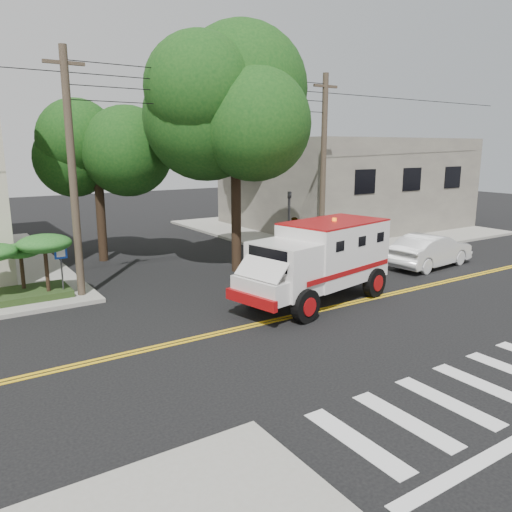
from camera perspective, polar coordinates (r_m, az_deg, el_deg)
ground at (r=17.06m, az=4.74°, el=-6.78°), size 100.00×100.00×0.00m
sidewalk_ne at (r=35.58m, az=8.62°, el=3.29°), size 17.00×17.00×0.15m
building_right at (r=36.62m, az=10.03°, el=8.33°), size 14.00×12.00×6.00m
utility_pole_left at (r=19.22m, az=-20.21°, el=8.38°), size 0.28×0.28×9.00m
utility_pole_right at (r=24.94m, az=7.68°, el=9.74°), size 0.28×0.28×9.00m
tree_main at (r=22.39m, az=-0.99°, el=16.48°), size 6.08×5.70×9.85m
tree_left at (r=25.54m, az=-16.97°, el=12.15°), size 4.48×4.20×7.70m
tree_right at (r=34.11m, az=0.32°, el=13.19°), size 4.80×4.50×8.20m
traffic_signal at (r=23.13m, az=3.78°, el=3.97°), size 0.15×0.18×3.60m
accessibility_sign at (r=19.69m, az=-21.35°, el=-0.88°), size 0.45×0.10×2.02m
palm_planter at (r=19.87m, az=-25.16°, el=-0.26°), size 3.52×2.63×2.36m
armored_truck at (r=18.27m, az=7.27°, el=-0.16°), size 6.72×3.60×2.91m
parked_sedan at (r=25.04m, az=19.32°, el=0.60°), size 4.93×2.14×1.58m
pedestrian_a at (r=25.80m, az=4.26°, el=2.33°), size 0.84×0.73×1.93m
pedestrian_b at (r=25.74m, az=10.78°, el=1.77°), size 0.87×0.72×1.62m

